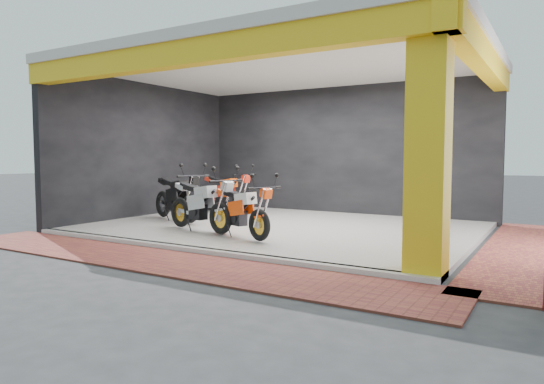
% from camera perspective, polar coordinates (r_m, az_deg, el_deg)
% --- Properties ---
extents(ground, '(80.00, 80.00, 0.00)m').
position_cam_1_polar(ground, '(9.07, -5.06, -6.08)').
color(ground, '#2D2D30').
rests_on(ground, ground).
extents(showroom_floor, '(8.00, 6.00, 0.10)m').
position_cam_1_polar(showroom_floor, '(10.72, 1.25, -4.21)').
color(showroom_floor, white).
rests_on(showroom_floor, ground).
extents(showroom_ceiling, '(8.40, 6.40, 0.20)m').
position_cam_1_polar(showroom_ceiling, '(10.79, 1.28, 14.78)').
color(showroom_ceiling, beige).
rests_on(showroom_ceiling, corner_column).
extents(back_wall, '(8.20, 0.20, 3.50)m').
position_cam_1_polar(back_wall, '(13.39, 7.87, 4.71)').
color(back_wall, black).
rests_on(back_wall, ground).
extents(left_wall, '(0.20, 6.20, 3.50)m').
position_cam_1_polar(left_wall, '(13.13, -14.53, 4.63)').
color(left_wall, black).
rests_on(left_wall, ground).
extents(corner_column, '(0.50, 0.50, 3.50)m').
position_cam_1_polar(corner_column, '(6.64, 17.93, 5.17)').
color(corner_column, gold).
rests_on(corner_column, ground).
extents(header_beam_front, '(8.40, 0.30, 0.40)m').
position_cam_1_polar(header_beam_front, '(8.31, -9.42, 15.84)').
color(header_beam_front, gold).
rests_on(header_beam_front, corner_column).
extents(header_beam_right, '(0.30, 6.40, 0.40)m').
position_cam_1_polar(header_beam_right, '(9.45, 23.56, 14.12)').
color(header_beam_right, gold).
rests_on(header_beam_right, corner_column).
extents(floor_kerb, '(8.00, 0.20, 0.10)m').
position_cam_1_polar(floor_kerb, '(8.27, -9.24, -6.77)').
color(floor_kerb, white).
rests_on(floor_kerb, ground).
extents(paver_front, '(9.00, 1.40, 0.03)m').
position_cam_1_polar(paver_front, '(7.71, -13.02, -7.88)').
color(paver_front, '#984532').
rests_on(paver_front, ground).
extents(paver_right, '(1.40, 7.00, 0.03)m').
position_cam_1_polar(paver_right, '(9.36, 27.86, -6.13)').
color(paver_right, '#984532').
rests_on(paver_right, ground).
extents(moto_hero, '(2.04, 1.35, 1.17)m').
position_cam_1_polar(moto_hero, '(8.55, -1.51, -2.05)').
color(moto_hero, '#FB450A').
rests_on(moto_hero, showroom_floor).
extents(moto_row_a, '(2.21, 1.27, 1.27)m').
position_cam_1_polar(moto_row_a, '(9.33, -6.10, -1.24)').
color(moto_row_a, '#A0A3A7').
rests_on(moto_row_a, showroom_floor).
extents(moto_row_b, '(2.29, 1.51, 1.31)m').
position_cam_1_polar(moto_row_b, '(11.01, -9.64, -0.36)').
color(moto_row_b, black).
rests_on(moto_row_b, showroom_floor).
extents(moto_row_c, '(2.20, 1.25, 1.27)m').
position_cam_1_polar(moto_row_c, '(12.59, -3.76, 0.15)').
color(moto_row_c, red).
rests_on(moto_row_c, showroom_floor).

